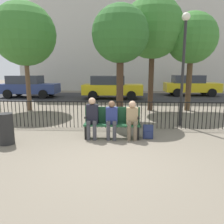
% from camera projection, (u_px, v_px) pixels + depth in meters
% --- Properties ---
extents(ground_plane, '(80.00, 80.00, 0.00)m').
position_uv_depth(ground_plane, '(108.00, 162.00, 4.87)').
color(ground_plane, '#706656').
extents(park_bench, '(1.66, 0.45, 0.92)m').
position_uv_depth(park_bench, '(112.00, 122.00, 6.56)').
color(park_bench, '#194728').
rests_on(park_bench, ground).
extents(seated_person_0, '(0.34, 0.39, 1.23)m').
position_uv_depth(seated_person_0, '(92.00, 116.00, 6.43)').
color(seated_person_0, '#3D3D42').
rests_on(seated_person_0, ground).
extents(seated_person_1, '(0.34, 0.39, 1.14)m').
position_uv_depth(seated_person_1, '(112.00, 118.00, 6.41)').
color(seated_person_1, '#3D3D42').
rests_on(seated_person_1, ground).
extents(seated_person_2, '(0.34, 0.39, 1.14)m').
position_uv_depth(seated_person_2, '(132.00, 118.00, 6.37)').
color(seated_person_2, brown).
rests_on(seated_person_2, ground).
extents(backpack, '(0.29, 0.22, 0.40)m').
position_uv_depth(backpack, '(148.00, 132.00, 6.52)').
color(backpack, navy).
rests_on(backpack, ground).
extents(fence_railing, '(9.01, 0.03, 0.95)m').
position_uv_depth(fence_railing, '(113.00, 112.00, 7.64)').
color(fence_railing, black).
rests_on(fence_railing, ground).
extents(tree_0, '(2.24, 2.24, 4.52)m').
position_uv_depth(tree_0, '(120.00, 35.00, 8.50)').
color(tree_0, '#422D1E').
rests_on(tree_0, ground).
extents(tree_1, '(3.00, 3.00, 5.22)m').
position_uv_depth(tree_1, '(24.00, 34.00, 10.48)').
color(tree_1, brown).
rests_on(tree_1, ground).
extents(tree_2, '(2.92, 2.92, 5.46)m').
position_uv_depth(tree_2, '(153.00, 28.00, 10.42)').
color(tree_2, '#422D1E').
rests_on(tree_2, ground).
extents(tree_3, '(2.42, 2.42, 4.75)m').
position_uv_depth(tree_3, '(192.00, 39.00, 10.49)').
color(tree_3, '#4C3823').
rests_on(tree_3, ground).
extents(lamp_post, '(0.28, 0.28, 3.93)m').
position_uv_depth(lamp_post, '(184.00, 54.00, 7.59)').
color(lamp_post, black).
rests_on(lamp_post, ground).
extents(street_surface, '(24.00, 6.00, 0.01)m').
position_uv_depth(street_surface, '(119.00, 97.00, 16.64)').
color(street_surface, '#2B2B2D').
rests_on(street_surface, ground).
extents(parked_car_0, '(4.20, 1.94, 1.62)m').
position_uv_depth(parked_car_0, '(111.00, 87.00, 15.51)').
color(parked_car_0, yellow).
rests_on(parked_car_0, ground).
extents(parked_car_1, '(4.20, 1.94, 1.62)m').
position_uv_depth(parked_car_1, '(29.00, 86.00, 16.35)').
color(parked_car_1, navy).
rests_on(parked_car_1, ground).
extents(parked_car_2, '(4.20, 1.94, 1.62)m').
position_uv_depth(parked_car_2, '(190.00, 85.00, 17.40)').
color(parked_car_2, yellow).
rests_on(parked_car_2, ground).
extents(building_facade, '(20.00, 6.00, 18.27)m').
position_uv_depth(building_facade, '(121.00, 1.00, 22.76)').
color(building_facade, beige).
rests_on(building_facade, ground).
extents(trash_bin, '(0.40, 0.40, 0.86)m').
position_uv_depth(trash_bin, '(6.00, 129.00, 5.97)').
color(trash_bin, black).
rests_on(trash_bin, ground).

